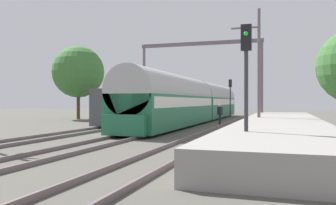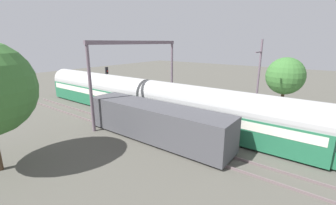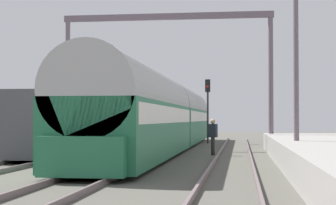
# 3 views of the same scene
# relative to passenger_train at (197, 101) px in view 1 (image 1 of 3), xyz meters

# --- Properties ---
(ground) EXTENTS (120.00, 120.00, 0.00)m
(ground) POSITION_rel_passenger_train_xyz_m (0.00, -13.62, -1.97)
(ground) COLOR #525048
(track_far_west) EXTENTS (1.52, 60.00, 0.16)m
(track_far_west) POSITION_rel_passenger_train_xyz_m (-3.94, -13.62, -1.89)
(track_far_west) COLOR #6B5B5D
(track_far_west) RESTS_ON ground
(track_west) EXTENTS (1.52, 60.00, 0.16)m
(track_west) POSITION_rel_passenger_train_xyz_m (0.00, -13.62, -1.89)
(track_west) COLOR #6B5B5D
(track_west) RESTS_ON ground
(track_east) EXTENTS (1.52, 60.00, 0.16)m
(track_east) POSITION_rel_passenger_train_xyz_m (3.94, -13.62, -1.89)
(track_east) COLOR #6B5B5D
(track_east) RESTS_ON ground
(platform) EXTENTS (4.40, 28.00, 0.90)m
(platform) POSITION_rel_passenger_train_xyz_m (7.76, -11.62, -1.52)
(platform) COLOR gray
(platform) RESTS_ON ground
(passenger_train) EXTENTS (2.93, 32.85, 3.82)m
(passenger_train) POSITION_rel_passenger_train_xyz_m (0.00, 0.00, 0.00)
(passenger_train) COLOR #236B47
(passenger_train) RESTS_ON ground
(freight_car) EXTENTS (2.80, 13.00, 2.70)m
(freight_car) POSITION_rel_passenger_train_xyz_m (-3.94, -4.37, -0.50)
(freight_car) COLOR #47474C
(freight_car) RESTS_ON ground
(person_crossing) EXTENTS (0.46, 0.38, 1.73)m
(person_crossing) POSITION_rel_passenger_train_xyz_m (2.92, -4.25, -0.94)
(person_crossing) COLOR #252525
(person_crossing) RESTS_ON ground
(railway_signal_near) EXTENTS (0.36, 0.30, 4.60)m
(railway_signal_near) POSITION_rel_passenger_train_xyz_m (6.62, -20.59, 1.00)
(railway_signal_near) COLOR #2D2D33
(railway_signal_near) RESTS_ON ground
(railway_signal_far) EXTENTS (0.36, 0.30, 4.54)m
(railway_signal_far) POSITION_rel_passenger_train_xyz_m (1.92, 8.81, 0.96)
(railway_signal_far) COLOR #2D2D33
(railway_signal_far) RESTS_ON ground
(catenary_gantry) EXTENTS (12.28, 0.28, 7.86)m
(catenary_gantry) POSITION_rel_passenger_train_xyz_m (0.00, 1.11, 3.64)
(catenary_gantry) COLOR #685764
(catenary_gantry) RESTS_ON ground
(catenary_pole_east_mid) EXTENTS (1.90, 0.20, 8.00)m
(catenary_pole_east_mid) POSITION_rel_passenger_train_xyz_m (6.29, -9.34, 2.18)
(catenary_pole_east_mid) COLOR #685764
(catenary_pole_east_mid) RESTS_ON ground
(tree_west_background) EXTENTS (5.60, 5.60, 7.97)m
(tree_west_background) POSITION_rel_passenger_train_xyz_m (-13.37, 0.39, 3.18)
(tree_west_background) COLOR #4C3826
(tree_west_background) RESTS_ON ground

